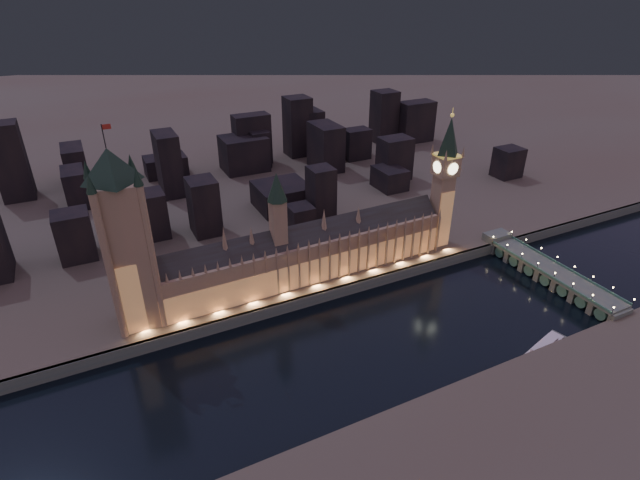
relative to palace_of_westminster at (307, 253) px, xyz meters
name	(u,v)px	position (x,y,z in m)	size (l,w,h in m)	color
ground_plane	(353,338)	(1.55, -61.74, -26.37)	(2000.00, 2000.00, 0.00)	black
north_bank	(171,122)	(1.55, 458.26, -22.37)	(2000.00, 960.00, 8.00)	brown
embankment_wall	(323,296)	(1.55, -20.74, -22.37)	(2000.00, 2.50, 8.00)	#435853
palace_of_westminster	(307,253)	(0.00, 0.00, 0.00)	(202.00, 24.35, 78.00)	#8A795B
victoria_tower	(124,233)	(-108.45, 0.18, 40.06)	(31.68, 31.68, 117.89)	#8A795B
elizabeth_tower	(445,172)	(109.55, 0.18, 38.80)	(18.00, 18.00, 102.79)	#8A795B
westminster_bridge	(546,271)	(154.33, -65.18, -20.39)	(19.71, 113.00, 15.90)	#435853
river_boat	(544,347)	(94.33, -118.78, -24.81)	(41.75, 19.67, 4.50)	#435853
city_backdrop	(257,159)	(32.45, 184.43, 3.06)	(484.03, 215.63, 69.35)	black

